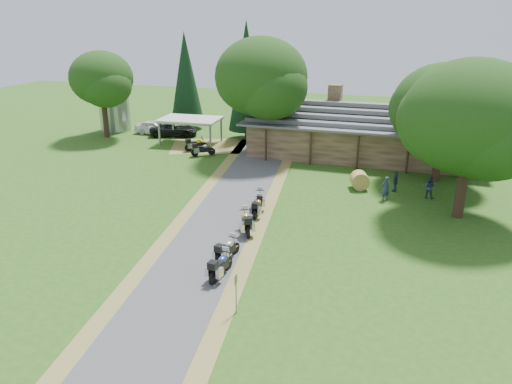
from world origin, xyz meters
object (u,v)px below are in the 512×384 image
(motorcycle_row_a, at_px, (221,264))
(motorcycle_row_b, at_px, (227,248))
(carport, at_px, (191,131))
(motorcycle_carport_b, at_px, (203,149))
(lodge, at_px, (365,129))
(motorcycle_row_c, at_px, (246,221))
(motorcycle_carport_a, at_px, (196,144))
(motorcycle_row_e, at_px, (260,199))
(silo, at_px, (114,100))
(car_dark_suv, at_px, (174,126))
(motorcycle_row_d, at_px, (258,206))
(car_white_sedan, at_px, (154,126))
(hay_bale, at_px, (360,180))

(motorcycle_row_a, relative_size, motorcycle_row_b, 1.04)
(carport, bearing_deg, motorcycle_carport_b, -55.83)
(lodge, distance_m, motorcycle_row_a, 25.42)
(motorcycle_row_c, relative_size, motorcycle_carport_a, 1.06)
(motorcycle_row_b, height_order, motorcycle_row_e, motorcycle_row_b)
(silo, bearing_deg, car_dark_suv, -4.10)
(lodge, bearing_deg, motorcycle_row_a, -99.34)
(silo, xyz_separation_m, motorcycle_row_d, (22.70, -18.94, -2.72))
(carport, height_order, motorcycle_row_a, carport)
(car_dark_suv, relative_size, motorcycle_row_c, 2.54)
(carport, xyz_separation_m, car_white_sedan, (-5.49, 2.52, -0.35))
(lodge, distance_m, carport, 17.05)
(lodge, relative_size, motorcycle_row_c, 10.03)
(carport, distance_m, motorcycle_carport_a, 3.06)
(motorcycle_row_a, xyz_separation_m, motorcycle_row_d, (-0.71, 8.22, -0.04))
(lodge, relative_size, motorcycle_row_a, 10.68)
(hay_bale, bearing_deg, carport, 153.81)
(motorcycle_row_c, relative_size, hay_bale, 1.63)
(car_white_sedan, bearing_deg, motorcycle_row_d, -135.56)
(silo, xyz_separation_m, car_dark_suv, (7.45, -0.53, -2.32))
(car_dark_suv, relative_size, hay_bale, 4.15)
(car_dark_suv, bearing_deg, motorcycle_row_a, -166.78)
(motorcycle_carport_b, distance_m, hay_bale, 15.52)
(carport, distance_m, hay_bale, 19.85)
(motorcycle_row_c, height_order, motorcycle_row_e, motorcycle_row_c)
(motorcycle_row_a, distance_m, motorcycle_row_e, 9.60)
(carport, bearing_deg, hay_bale, -29.74)
(lodge, relative_size, motorcycle_row_b, 11.11)
(silo, distance_m, car_dark_suv, 7.82)
(motorcycle_carport_a, bearing_deg, motorcycle_row_b, -104.07)
(carport, height_order, hay_bale, carport)
(motorcycle_carport_a, bearing_deg, car_dark_suv, 92.04)
(motorcycle_carport_a, bearing_deg, motorcycle_row_e, -92.75)
(car_dark_suv, bearing_deg, motorcycle_row_e, -156.48)
(motorcycle_carport_a, bearing_deg, motorcycle_row_c, -99.48)
(carport, relative_size, car_dark_suv, 1.08)
(carport, distance_m, car_white_sedan, 6.05)
(motorcycle_row_e, bearing_deg, motorcycle_carport_a, 23.44)
(silo, distance_m, car_white_sedan, 5.62)
(motorcycle_row_b, bearing_deg, lodge, 1.56)
(silo, xyz_separation_m, motorcycle_row_e, (22.43, -17.62, -2.73))
(motorcycle_row_a, bearing_deg, silo, 46.44)
(lodge, xyz_separation_m, carport, (-16.99, -0.76, -1.18))
(lodge, height_order, motorcycle_row_e, lodge)
(carport, bearing_deg, motorcycle_row_c, -60.31)
(motorcycle_row_a, distance_m, hay_bale, 16.27)
(lodge, bearing_deg, motorcycle_row_d, -106.03)
(motorcycle_row_b, xyz_separation_m, motorcycle_row_e, (-0.64, 7.74, -0.02))
(car_dark_suv, distance_m, motorcycle_carport_a, 6.82)
(silo, distance_m, carport, 11.13)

